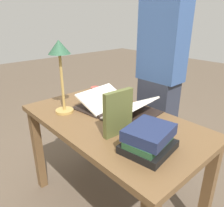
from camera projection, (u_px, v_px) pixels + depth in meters
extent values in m
plane|color=brown|center=(112.00, 205.00, 1.66)|extent=(12.00, 12.00, 0.00)
cube|color=brown|center=(112.00, 122.00, 1.39)|extent=(1.21, 0.68, 0.03)
cube|color=brown|center=(208.00, 191.00, 1.32)|extent=(0.06, 0.06, 0.69)
cube|color=brown|center=(95.00, 127.00, 2.08)|extent=(0.06, 0.06, 0.69)
cube|color=brown|center=(38.00, 150.00, 1.73)|extent=(0.06, 0.06, 0.69)
cube|color=black|center=(116.00, 109.00, 1.50)|extent=(0.07, 0.36, 0.02)
cube|color=black|center=(133.00, 115.00, 1.42)|extent=(0.29, 0.39, 0.01)
cube|color=black|center=(102.00, 105.00, 1.59)|extent=(0.29, 0.39, 0.01)
cube|color=white|center=(131.00, 107.00, 1.41)|extent=(0.26, 0.37, 0.11)
cube|color=white|center=(104.00, 99.00, 1.56)|extent=(0.26, 0.37, 0.11)
cube|color=black|center=(148.00, 147.00, 1.06)|extent=(0.24, 0.27, 0.04)
cube|color=#234C2D|center=(149.00, 140.00, 1.04)|extent=(0.19, 0.26, 0.03)
cube|color=#1E284C|center=(149.00, 132.00, 1.03)|extent=(0.23, 0.26, 0.06)
cube|color=brown|center=(118.00, 113.00, 1.17)|extent=(0.04, 0.18, 0.25)
cylinder|color=tan|center=(65.00, 111.00, 1.48)|extent=(0.12, 0.12, 0.02)
cylinder|color=tan|center=(62.00, 83.00, 1.41)|extent=(0.02, 0.02, 0.37)
cone|color=#285138|center=(59.00, 47.00, 1.32)|extent=(0.14, 0.14, 0.08)
cylinder|color=#B74238|center=(95.00, 93.00, 1.71)|extent=(0.07, 0.07, 0.09)
torus|color=#B74238|center=(90.00, 92.00, 1.72)|extent=(0.05, 0.04, 0.05)
cube|color=#2D3342|center=(156.00, 124.00, 1.98)|extent=(0.31, 0.20, 0.84)
cube|color=#38568E|center=(163.00, 35.00, 1.69)|extent=(0.36, 0.20, 0.72)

